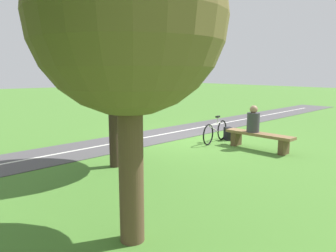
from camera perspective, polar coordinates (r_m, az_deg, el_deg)
name	(u,v)px	position (r m, az deg, el deg)	size (l,w,h in m)	color
ground_plane	(196,139)	(11.02, 4.98, -2.36)	(80.00, 80.00, 0.00)	#477A2D
paved_path	(71,152)	(9.69, -16.69, -4.34)	(2.06, 36.00, 0.02)	#4C494C
path_centre_line	(71,151)	(9.68, -16.70, -4.28)	(0.10, 32.00, 0.00)	silver
bench	(259,138)	(9.86, 15.63, -1.99)	(2.11, 0.59, 0.50)	brown
person_seated	(253,121)	(9.89, 14.72, 0.92)	(0.40, 0.40, 0.79)	#38383D
bicycle	(215,132)	(10.58, 8.30, -0.97)	(0.54, 1.61, 0.85)	black
backpack	(229,134)	(11.04, 10.59, -1.36)	(0.38, 0.35, 0.43)	black
tree_by_path	(112,36)	(7.73, -9.86, 15.24)	(2.85, 2.85, 4.49)	#38281E
tree_far_left	(128,19)	(4.17, -6.99, 18.14)	(2.43, 2.43, 4.13)	brown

